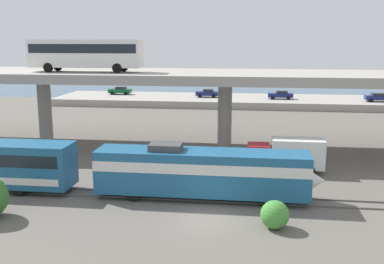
{
  "coord_description": "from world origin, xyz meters",
  "views": [
    {
      "loc": [
        2.89,
        -28.76,
        11.88
      ],
      "look_at": [
        -2.89,
        14.96,
        2.84
      ],
      "focal_mm": 42.91,
      "sensor_mm": 36.0,
      "label": 1
    }
  ],
  "objects_px": {
    "parked_car_3": "(120,90)",
    "parked_car_0": "(281,95)",
    "parked_car_1": "(207,93)",
    "parked_car_2": "(379,97)",
    "train_locomotive": "(212,171)",
    "service_truck_west": "(288,154)",
    "transit_bus_on_overpass": "(86,52)"
  },
  "relations": [
    {
      "from": "transit_bus_on_overpass",
      "to": "parked_car_2",
      "type": "xyz_separation_m",
      "value": [
        39.0,
        34.17,
        -8.4
      ]
    },
    {
      "from": "transit_bus_on_overpass",
      "to": "service_truck_west",
      "type": "relative_size",
      "value": 1.76
    },
    {
      "from": "train_locomotive",
      "to": "parked_car_1",
      "type": "bearing_deg",
      "value": 96.04
    },
    {
      "from": "parked_car_2",
      "to": "parked_car_3",
      "type": "relative_size",
      "value": 1.1
    },
    {
      "from": "parked_car_1",
      "to": "parked_car_3",
      "type": "relative_size",
      "value": 0.97
    },
    {
      "from": "transit_bus_on_overpass",
      "to": "service_truck_west",
      "type": "distance_m",
      "value": 23.47
    },
    {
      "from": "parked_car_3",
      "to": "train_locomotive",
      "type": "bearing_deg",
      "value": 113.07
    },
    {
      "from": "transit_bus_on_overpass",
      "to": "parked_car_0",
      "type": "height_order",
      "value": "transit_bus_on_overpass"
    },
    {
      "from": "parked_car_2",
      "to": "parked_car_3",
      "type": "xyz_separation_m",
      "value": [
        -46.8,
        4.33,
        -0.0
      ]
    },
    {
      "from": "parked_car_0",
      "to": "train_locomotive",
      "type": "bearing_deg",
      "value": 81.07
    },
    {
      "from": "transit_bus_on_overpass",
      "to": "parked_car_2",
      "type": "height_order",
      "value": "transit_bus_on_overpass"
    },
    {
      "from": "service_truck_west",
      "to": "parked_car_0",
      "type": "distance_m",
      "value": 41.81
    },
    {
      "from": "parked_car_2",
      "to": "transit_bus_on_overpass",
      "type": "bearing_deg",
      "value": -138.78
    },
    {
      "from": "parked_car_0",
      "to": "parked_car_3",
      "type": "relative_size",
      "value": 1.03
    },
    {
      "from": "parked_car_1",
      "to": "parked_car_2",
      "type": "distance_m",
      "value": 29.75
    },
    {
      "from": "train_locomotive",
      "to": "parked_car_3",
      "type": "xyz_separation_m",
      "value": [
        -22.52,
        52.88,
        -0.18
      ]
    },
    {
      "from": "train_locomotive",
      "to": "parked_car_0",
      "type": "xyz_separation_m",
      "value": [
        7.84,
        49.89,
        -0.18
      ]
    },
    {
      "from": "parked_car_3",
      "to": "parked_car_0",
      "type": "bearing_deg",
      "value": 174.37
    },
    {
      "from": "parked_car_1",
      "to": "parked_car_2",
      "type": "relative_size",
      "value": 0.88
    },
    {
      "from": "parked_car_0",
      "to": "transit_bus_on_overpass",
      "type": "bearing_deg",
      "value": 57.57
    },
    {
      "from": "train_locomotive",
      "to": "parked_car_1",
      "type": "xyz_separation_m",
      "value": [
        -5.38,
        50.85,
        -0.18
      ]
    },
    {
      "from": "service_truck_west",
      "to": "parked_car_0",
      "type": "relative_size",
      "value": 1.55
    },
    {
      "from": "parked_car_0",
      "to": "service_truck_west",
      "type": "bearing_deg",
      "value": 87.66
    },
    {
      "from": "transit_bus_on_overpass",
      "to": "parked_car_3",
      "type": "bearing_deg",
      "value": 101.46
    },
    {
      "from": "service_truck_west",
      "to": "parked_car_2",
      "type": "relative_size",
      "value": 1.45
    },
    {
      "from": "parked_car_0",
      "to": "parked_car_3",
      "type": "xyz_separation_m",
      "value": [
        -30.36,
        2.99,
        0.0
      ]
    },
    {
      "from": "train_locomotive",
      "to": "service_truck_west",
      "type": "height_order",
      "value": "train_locomotive"
    },
    {
      "from": "parked_car_2",
      "to": "train_locomotive",
      "type": "bearing_deg",
      "value": -116.57
    },
    {
      "from": "service_truck_west",
      "to": "parked_car_2",
      "type": "distance_m",
      "value": 44.32
    },
    {
      "from": "service_truck_west",
      "to": "parked_car_2",
      "type": "xyz_separation_m",
      "value": [
        18.15,
        40.43,
        0.38
      ]
    },
    {
      "from": "parked_car_2",
      "to": "parked_car_3",
      "type": "bearing_deg",
      "value": 174.71
    },
    {
      "from": "parked_car_2",
      "to": "service_truck_west",
      "type": "bearing_deg",
      "value": -114.18
    }
  ]
}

